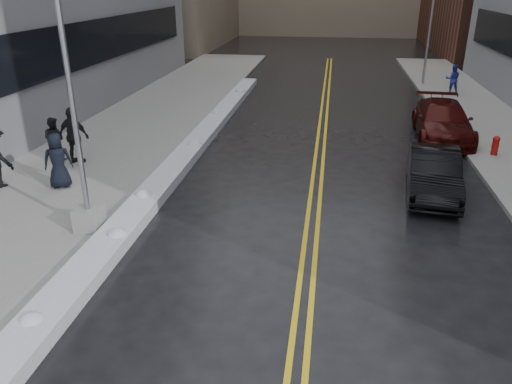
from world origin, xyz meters
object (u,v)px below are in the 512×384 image
at_px(pedestrian_c, 58,161).
at_px(traffic_signal, 430,30).
at_px(fire_hydrant, 496,144).
at_px(car_maroon, 443,121).
at_px(pedestrian_d, 74,136).
at_px(lamppost, 78,143).
at_px(pedestrian_b, 54,139).
at_px(car_black, 433,173).
at_px(pedestrian_east, 453,79).

bearing_deg(pedestrian_c, traffic_signal, -151.11).
bearing_deg(fire_hydrant, car_maroon, 122.55).
xyz_separation_m(traffic_signal, pedestrian_c, (-14.01, -19.39, -2.37)).
bearing_deg(pedestrian_d, lamppost, 130.28).
bearing_deg(pedestrian_c, lamppost, 105.08).
xyz_separation_m(traffic_signal, pedestrian_d, (-14.57, -17.22, -2.24)).
xyz_separation_m(traffic_signal, pedestrian_b, (-15.48, -17.00, -2.46)).
bearing_deg(car_black, fire_hydrant, 59.01).
bearing_deg(car_black, pedestrian_d, -176.56).
xyz_separation_m(lamppost, fire_hydrant, (12.30, 8.00, -1.98)).
relative_size(pedestrian_b, pedestrian_d, 0.78).
bearing_deg(pedestrian_d, fire_hydrant, -157.73).
bearing_deg(lamppost, pedestrian_east, 55.93).
bearing_deg(car_black, car_maroon, 83.45).
relative_size(lamppost, pedestrian_d, 3.75).
distance_m(traffic_signal, pedestrian_c, 24.04).
bearing_deg(traffic_signal, car_maroon, -94.91).
relative_size(pedestrian_b, car_maroon, 0.30).
xyz_separation_m(pedestrian_c, car_maroon, (13.01, 7.74, -0.27)).
relative_size(fire_hydrant, traffic_signal, 0.12).
distance_m(fire_hydrant, traffic_signal, 14.30).
xyz_separation_m(fire_hydrant, pedestrian_b, (-15.98, -3.00, 0.39)).
bearing_deg(car_maroon, fire_hydrant, -54.95).
height_order(traffic_signal, car_black, traffic_signal).
bearing_deg(traffic_signal, lamppost, -118.21).
bearing_deg(car_black, pedestrian_east, 82.95).
distance_m(pedestrian_d, car_maroon, 14.67).
distance_m(lamppost, pedestrian_east, 23.14).
height_order(pedestrian_c, pedestrian_east, pedestrian_c).
bearing_deg(lamppost, car_maroon, 43.78).
bearing_deg(lamppost, traffic_signal, 61.79).
distance_m(fire_hydrant, pedestrian_b, 16.27).
bearing_deg(pedestrian_d, traffic_signal, -120.02).
bearing_deg(pedestrian_d, pedestrian_east, -127.38).
xyz_separation_m(pedestrian_b, car_maroon, (14.48, 5.35, -0.18)).
distance_m(fire_hydrant, car_maroon, 2.80).
bearing_deg(pedestrian_east, pedestrian_b, 42.27).
bearing_deg(car_maroon, pedestrian_d, -155.20).
bearing_deg(fire_hydrant, pedestrian_b, -169.37).
distance_m(pedestrian_d, pedestrian_east, 21.26).
bearing_deg(pedestrian_east, car_black, 78.60).
height_order(pedestrian_c, car_maroon, pedestrian_c).
relative_size(fire_hydrant, pedestrian_c, 0.41).
height_order(lamppost, car_black, lamppost).
xyz_separation_m(traffic_signal, pedestrian_east, (1.13, -2.88, -2.43)).
height_order(lamppost, car_maroon, lamppost).
xyz_separation_m(pedestrian_b, pedestrian_d, (0.91, -0.22, 0.22)).
height_order(pedestrian_east, car_maroon, pedestrian_east).
height_order(fire_hydrant, car_maroon, car_maroon).
distance_m(fire_hydrant, pedestrian_c, 15.49).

